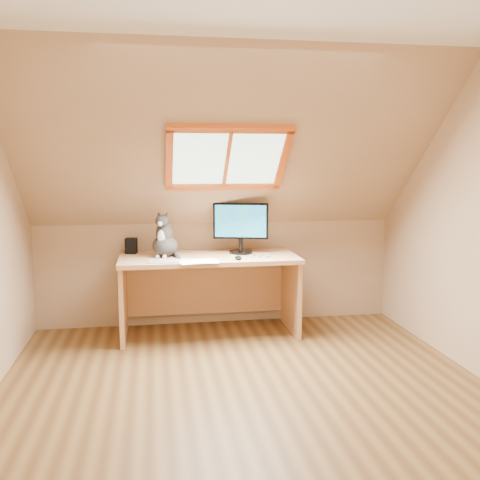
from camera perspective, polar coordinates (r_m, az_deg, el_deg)
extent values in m
plane|color=brown|center=(3.83, 0.93, -16.24)|extent=(3.50, 3.50, 0.00)
cube|color=tan|center=(1.83, 10.78, -4.17)|extent=(3.50, 0.02, 2.40)
cube|color=tan|center=(5.33, -2.39, -3.51)|extent=(3.50, 0.02, 1.00)
cube|color=tan|center=(4.45, -1.27, 9.72)|extent=(3.50, 1.56, 1.41)
cube|color=#B2E0CC|center=(4.52, -1.40, 8.81)|extent=(0.90, 0.53, 0.48)
cube|color=#C54A12|center=(4.52, -1.40, 8.81)|extent=(1.02, 0.64, 0.59)
cube|color=tan|center=(4.91, -3.35, -1.93)|extent=(1.62, 0.71, 0.04)
cube|color=tan|center=(4.97, -12.35, -6.34)|extent=(0.04, 0.64, 0.70)
cube|color=tan|center=(5.12, 5.44, -5.74)|extent=(0.04, 0.64, 0.70)
cube|color=tan|center=(5.30, -3.68, -5.24)|extent=(1.52, 0.03, 0.49)
cylinder|color=black|center=(5.03, 0.08, -1.32)|extent=(0.22, 0.22, 0.02)
cylinder|color=black|center=(5.02, 0.08, -0.53)|extent=(0.04, 0.04, 0.12)
cube|color=black|center=(4.99, 0.08, 2.06)|extent=(0.51, 0.17, 0.34)
cube|color=#112FB6|center=(4.96, 0.05, 2.02)|extent=(0.46, 0.13, 0.30)
ellipsoid|color=#3E3A37|center=(4.91, -8.00, -0.60)|extent=(0.31, 0.34, 0.20)
ellipsoid|color=#3E3A37|center=(4.88, -8.09, 0.69)|extent=(0.19, 0.19, 0.21)
ellipsoid|color=silver|center=(4.82, -8.36, 0.33)|extent=(0.08, 0.06, 0.12)
ellipsoid|color=#3E3A37|center=(4.82, -8.32, 2.02)|extent=(0.15, 0.14, 0.11)
sphere|color=silver|center=(4.77, -8.53, 1.73)|extent=(0.04, 0.04, 0.04)
cone|color=#3E3A37|center=(4.84, -8.65, 2.69)|extent=(0.07, 0.07, 0.07)
cone|color=#3E3A37|center=(4.82, -7.83, 2.68)|extent=(0.07, 0.06, 0.07)
cube|color=black|center=(5.12, -11.53, -0.61)|extent=(0.12, 0.12, 0.14)
cube|color=#B2B2B7|center=(4.66, -8.07, -2.23)|extent=(0.28, 0.21, 0.01)
ellipsoid|color=black|center=(4.71, -0.19, -1.90)|extent=(0.07, 0.11, 0.03)
cube|color=white|center=(4.64, -3.84, -2.25)|extent=(0.33, 0.27, 0.00)
cube|color=white|center=(4.64, -3.84, -2.24)|extent=(0.32, 0.24, 0.00)
cube|color=white|center=(4.64, -3.84, -2.22)|extent=(0.35, 0.30, 0.00)
cube|color=white|center=(4.64, -3.84, -2.20)|extent=(0.34, 0.28, 0.00)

